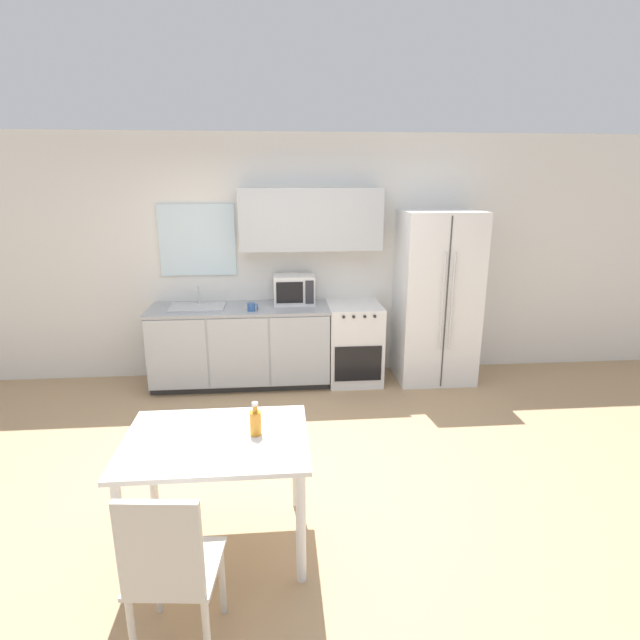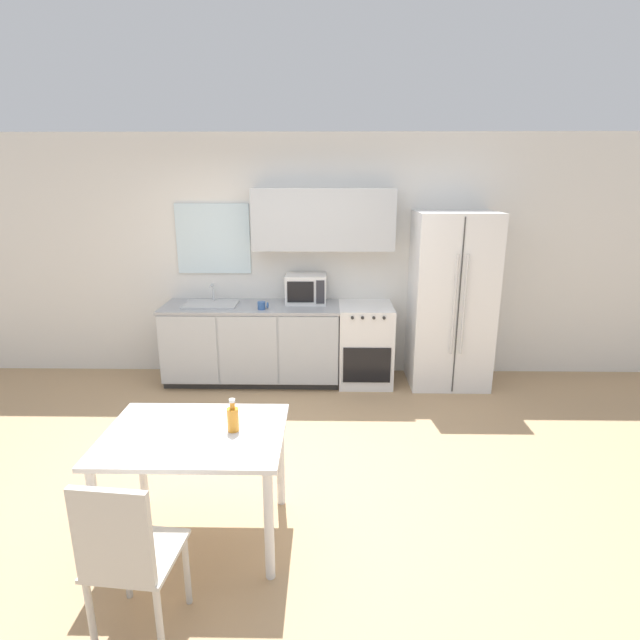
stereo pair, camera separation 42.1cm
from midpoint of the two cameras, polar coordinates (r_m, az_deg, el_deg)
ground_plane at (r=4.24m, az=-1.55°, el=-15.71°), size 12.00×12.00×0.00m
wall_back at (r=5.66m, az=-0.43°, el=7.68°), size 12.00×0.38×2.70m
kitchen_counter at (r=5.60m, az=-5.59°, el=-2.68°), size 1.94×0.66×0.88m
oven_range at (r=5.61m, az=7.32°, el=-2.76°), size 0.58×0.65×0.88m
refrigerator at (r=5.63m, az=16.81°, el=2.11°), size 0.84×0.70×1.89m
kitchen_sink at (r=5.55m, az=-10.28°, el=1.83°), size 0.58×0.38×0.21m
microwave at (r=5.53m, az=0.58°, el=3.56°), size 0.45×0.34×0.32m
coffee_mug at (r=5.28m, az=-4.37°, el=1.64°), size 0.11×0.08×0.09m
dining_table at (r=3.19m, az=-10.34°, el=-14.31°), size 1.09×0.81×0.74m
dining_chair_near at (r=2.65m, az=-16.81°, el=-24.24°), size 0.44×0.44×0.93m
drink_bottle at (r=3.08m, az=-6.03°, el=-11.20°), size 0.07×0.07×0.21m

